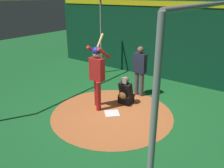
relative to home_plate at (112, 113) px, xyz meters
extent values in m
plane|color=#195B28|center=(0.00, 0.00, -0.01)|extent=(27.52, 27.52, 0.00)
cylinder|color=#B76033|center=(0.00, 0.00, -0.01)|extent=(3.60, 3.60, 0.01)
cube|color=white|center=(0.00, 0.00, 0.00)|extent=(0.59, 0.59, 0.01)
cylinder|color=maroon|center=(0.06, -0.46, 0.45)|extent=(0.15, 0.15, 0.91)
cylinder|color=maroon|center=(-0.18, -0.73, 0.45)|extent=(0.15, 0.15, 0.91)
cube|color=#B21E1E|center=(-0.06, -0.60, 1.25)|extent=(0.22, 0.44, 0.69)
cylinder|color=#B21E1E|center=(-0.16, -0.40, 1.74)|extent=(0.55, 0.09, 0.42)
cylinder|color=#B21E1E|center=(-0.16, -0.80, 1.74)|extent=(0.55, 0.09, 0.42)
sphere|color=beige|center=(-0.06, -0.60, 1.72)|extent=(0.24, 0.24, 0.24)
sphere|color=navy|center=(-0.06, -0.60, 1.79)|extent=(0.26, 0.26, 0.26)
cylinder|color=tan|center=(-0.28, -0.73, 1.87)|extent=(0.54, 0.06, 0.73)
cube|color=black|center=(-0.88, -0.07, 0.13)|extent=(0.40, 0.40, 0.28)
cube|color=black|center=(-0.84, -0.07, 0.48)|extent=(0.30, 0.40, 0.46)
sphere|color=#9E704C|center=(-0.82, -0.07, 0.80)|extent=(0.21, 0.21, 0.21)
cube|color=gray|center=(-0.72, -0.07, 0.80)|extent=(0.03, 0.19, 0.19)
ellipsoid|color=brown|center=(-0.56, -0.01, 0.37)|extent=(0.12, 0.28, 0.22)
cylinder|color=#4C4C51|center=(-1.66, 0.05, 0.41)|extent=(0.15, 0.15, 0.84)
cylinder|color=#4C4C51|center=(-1.66, -0.15, 0.41)|extent=(0.15, 0.15, 0.84)
cube|color=#1E2338|center=(-1.66, -0.05, 1.16)|extent=(0.22, 0.42, 0.67)
cylinder|color=#1E2338|center=(-1.66, 0.15, 1.22)|extent=(0.09, 0.09, 0.56)
cylinder|color=#1E2338|center=(-1.66, -0.25, 1.22)|extent=(0.09, 0.09, 0.56)
sphere|color=brown|center=(-1.66, -0.05, 1.62)|extent=(0.22, 0.22, 0.22)
cube|color=#0C3D26|center=(-3.82, 0.00, 1.56)|extent=(0.20, 11.52, 3.14)
cube|color=yellow|center=(-3.71, 0.00, 2.98)|extent=(0.03, 11.29, 0.20)
cylinder|color=gray|center=(-2.83, -2.66, 1.58)|extent=(0.08, 0.08, 3.19)
cylinder|color=gray|center=(2.83, 2.66, 1.58)|extent=(0.08, 0.08, 3.19)
camera|label=1|loc=(4.92, 3.61, 3.33)|focal=37.08mm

